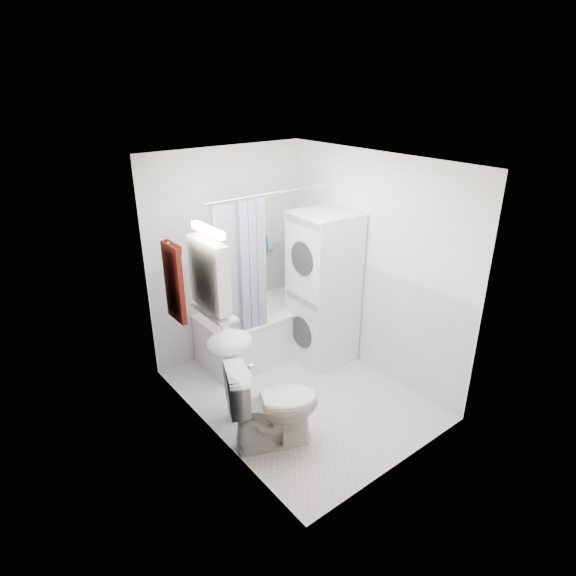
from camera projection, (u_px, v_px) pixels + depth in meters
floor at (299, 394)px, 5.06m from camera, size 2.60×2.60×0.00m
room_walls at (301, 261)px, 4.46m from camera, size 2.60×2.60×2.60m
wainscot at (282, 333)px, 5.03m from camera, size 1.98×2.58×2.58m
door at (251, 366)px, 3.73m from camera, size 0.05×2.00×2.00m
bathtub at (265, 328)px, 5.72m from camera, size 1.54×0.73×0.59m
tub_spout at (261, 270)px, 5.83m from camera, size 0.04×0.12×0.04m
curtain_rod at (279, 192)px, 4.82m from camera, size 1.72×0.02×0.02m
shower_curtain at (241, 272)px, 4.85m from camera, size 0.55×0.02×1.45m
sink at (231, 356)px, 4.41m from camera, size 0.44×0.37×1.04m
medicine_cabinet at (209, 273)px, 3.99m from camera, size 0.13×0.50×0.71m
shelf at (214, 312)px, 4.15m from camera, size 0.18×0.54×0.02m
shower_caddy at (265, 251)px, 5.76m from camera, size 0.22×0.06×0.02m
towel at (174, 281)px, 4.55m from camera, size 0.07×0.33×0.79m
washer_dryer at (323, 289)px, 5.39m from camera, size 0.66×0.65×1.76m
toilet at (273, 405)px, 4.24m from camera, size 0.94×0.74×0.81m
soap_pump at (224, 325)px, 4.46m from camera, size 0.08×0.17×0.08m
shelf_bottle at (222, 313)px, 4.02m from camera, size 0.07×0.18×0.07m
shelf_cup at (206, 300)px, 4.21m from camera, size 0.10×0.09×0.10m
shampoo_a at (257, 247)px, 5.66m from camera, size 0.13×0.17×0.13m
shampoo_b at (265, 247)px, 5.74m from camera, size 0.08×0.21×0.08m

